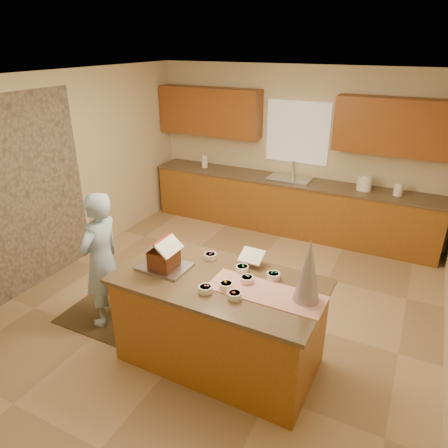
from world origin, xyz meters
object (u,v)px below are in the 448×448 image
(island_base, at_px, (219,323))
(gingerbread_house, at_px, (164,255))
(tinsel_tree, at_px, (308,271))
(boy, at_px, (101,260))

(island_base, relative_size, gingerbread_house, 6.32)
(tinsel_tree, height_order, gingerbread_house, tinsel_tree)
(island_base, distance_m, tinsel_tree, 1.15)
(tinsel_tree, xyz_separation_m, boy, (-2.31, -0.02, -0.46))
(boy, xyz_separation_m, gingerbread_house, (0.89, -0.06, 0.31))
(tinsel_tree, bearing_deg, boy, -179.51)
(island_base, relative_size, tinsel_tree, 3.27)
(island_base, relative_size, boy, 1.20)
(boy, bearing_deg, island_base, 88.45)
(island_base, xyz_separation_m, gingerbread_house, (-0.58, -0.04, 0.65))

